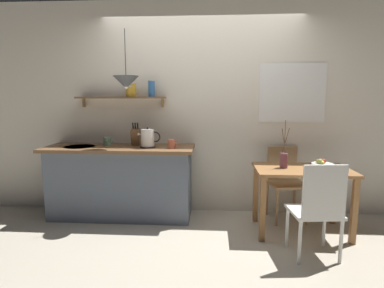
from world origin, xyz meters
TOP-DOWN VIEW (x-y plane):
  - ground_plane at (0.00, 0.00)m, footprint 14.00×14.00m
  - back_wall at (0.21, 0.65)m, footprint 6.80×0.11m
  - kitchen_counter at (-1.00, 0.32)m, footprint 1.83×0.63m
  - wall_shelf at (-0.91, 0.49)m, footprint 1.13×0.20m
  - dining_table at (1.13, -0.01)m, footprint 1.03×0.63m
  - dining_chair_near at (1.12, -0.61)m, footprint 0.47×0.44m
  - dining_chair_far at (1.05, 0.41)m, footprint 0.49×0.47m
  - fruit_bowl at (1.31, -0.08)m, footprint 0.23×0.23m
  - twig_vase at (0.93, 0.00)m, footprint 0.09×0.08m
  - electric_kettle at (-0.63, 0.25)m, footprint 0.27×0.18m
  - knife_block at (-0.81, 0.40)m, footprint 0.10×0.16m
  - coffee_mug_by_sink at (-1.17, 0.38)m, footprint 0.13×0.09m
  - coffee_mug_spare at (-0.34, 0.21)m, footprint 0.13×0.08m
  - pendant_lamp at (-0.86, 0.17)m, footprint 0.30×0.30m

SIDE VIEW (x-z plane):
  - ground_plane at x=0.00m, z-range 0.00..0.00m
  - kitchen_counter at x=-1.00m, z-range 0.01..0.91m
  - dining_chair_far at x=1.05m, z-range 0.06..0.95m
  - dining_chair_near at x=1.12m, z-range 0.05..0.97m
  - dining_table at x=1.13m, z-range 0.24..0.97m
  - fruit_bowl at x=1.31m, z-range 0.72..0.85m
  - twig_vase at x=0.93m, z-range 0.56..1.09m
  - coffee_mug_by_sink at x=-1.17m, z-range 0.90..1.01m
  - coffee_mug_spare at x=-0.34m, z-range 0.90..1.01m
  - electric_kettle at x=-0.63m, z-range 0.89..1.14m
  - knife_block at x=-0.81m, z-range 0.87..1.16m
  - back_wall at x=0.21m, z-range 0.00..2.70m
  - wall_shelf at x=-0.91m, z-range 1.37..1.71m
  - pendant_lamp at x=-0.86m, z-range 1.34..2.01m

